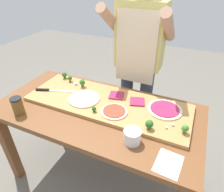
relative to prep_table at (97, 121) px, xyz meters
The scene contains 22 objects.
ground_plane 0.66m from the prep_table, ahead, with size 8.00×8.00×0.00m, color #6B665B.
prep_table is the anchor object (origin of this frame).
cutting_board 0.16m from the prep_table, 62.70° to the left, with size 1.24×0.44×0.03m, color #B27F47.
chefs_knife 0.47m from the prep_table, behind, with size 0.31×0.13×0.02m.
pizza_whole_beet_magenta 0.51m from the prep_table, 18.33° to the left, with size 0.24×0.24×0.02m.
pizza_whole_tomato_red 0.21m from the prep_table, ahead, with size 0.19×0.19×0.02m.
pizza_whole_white_garlic 0.20m from the prep_table, 163.62° to the left, with size 0.24×0.24×0.02m.
pizza_slice_center 0.34m from the prep_table, 32.81° to the left, with size 0.11×0.11×0.01m, color #9E234C.
pizza_slice_far_right 0.25m from the prep_table, 65.75° to the left, with size 0.11×0.11×0.01m, color #9E234C.
broccoli_floret_back_right 0.48m from the prep_table, 149.27° to the left, with size 0.04×0.04×0.05m.
broccoli_floret_center_right 0.56m from the prep_table, 150.84° to the left, with size 0.05×0.05×0.06m.
broccoli_floret_front_mid 0.18m from the prep_table, 75.40° to the right, with size 0.03×0.03×0.04m.
broccoli_floret_front_left 0.36m from the prep_table, 140.62° to the left, with size 0.05×0.05×0.07m.
broccoli_floret_center_left 0.46m from the prep_table, 10.88° to the right, with size 0.05×0.05×0.06m.
broccoli_floret_back_mid 0.65m from the prep_table, ahead, with size 0.04×0.04×0.06m.
cheese_crumble_a 0.57m from the prep_table, ahead, with size 0.01×0.01×0.01m, color silver.
cheese_crumble_b 0.54m from the prep_table, ahead, with size 0.01×0.01×0.01m, color silver.
cheese_crumble_c 0.40m from the prep_table, 146.90° to the left, with size 0.02×0.02×0.02m, color white.
flour_cup 0.43m from the prep_table, 30.20° to the right, with size 0.11×0.11×0.08m.
sauce_jar 0.58m from the prep_table, 149.88° to the right, with size 0.08×0.08×0.13m.
recipe_note 0.65m from the prep_table, 25.23° to the right, with size 0.13×0.17×0.00m, color white.
cook_center 0.69m from the prep_table, 78.48° to the left, with size 0.54×0.39×1.67m.
Camera 1 is at (0.58, -1.02, 1.65)m, focal length 31.56 mm.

